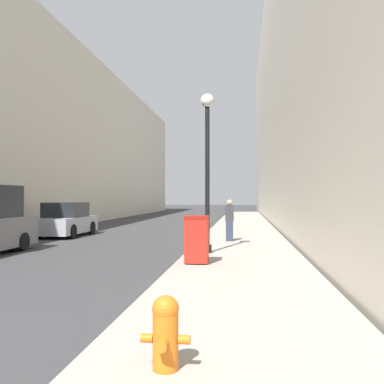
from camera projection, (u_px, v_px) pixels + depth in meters
The scene contains 8 objects.
sidewalk_right at pixel (243, 234), 20.95m from camera, with size 3.54×60.00×0.13m.
building_left_glass at pixel (9, 138), 30.98m from camera, with size 12.00×60.00×12.36m.
building_right_stone at pixel (363, 83), 28.07m from camera, with size 12.00×60.00×18.78m.
fire_hydrant at pixel (165, 331), 4.27m from camera, with size 0.50×0.38×0.74m.
trash_bin at pixel (197, 239), 11.17m from camera, with size 0.61×0.63×1.24m.
lamppost at pixel (207, 152), 13.30m from camera, with size 0.43×0.43×4.96m.
parked_sedan_near at pixel (66, 221), 20.44m from camera, with size 1.86×4.07×1.61m.
pedestrian_on_sidewalk at pixel (229, 220), 16.82m from camera, with size 0.33×0.21×1.63m.
Camera 1 is at (5.77, -3.12, 1.86)m, focal length 40.00 mm.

